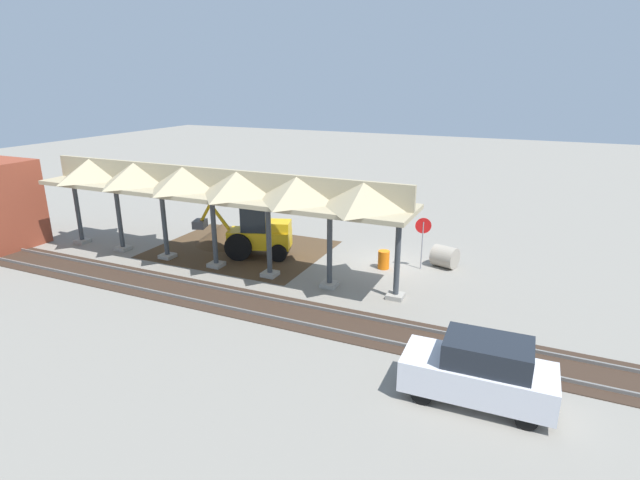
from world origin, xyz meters
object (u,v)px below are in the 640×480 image
object	(u,v)px
backhoe	(257,233)
distant_parked_car	(480,371)
traffic_barrel	(384,260)
stop_sign	(423,232)
concrete_pipe	(445,257)

from	to	relation	value
backhoe	distant_parked_car	size ratio (longest dim) A/B	1.21
distant_parked_car	traffic_barrel	size ratio (longest dim) A/B	4.71
stop_sign	concrete_pipe	bearing A→B (deg)	-141.96
distant_parked_car	traffic_barrel	xyz separation A→B (m)	(5.62, -9.04, -0.53)
backhoe	concrete_pipe	world-z (taller)	backhoe
stop_sign	backhoe	size ratio (longest dim) A/B	0.50
traffic_barrel	distant_parked_car	bearing A→B (deg)	121.85
stop_sign	backhoe	world-z (taller)	backhoe
stop_sign	distant_parked_car	size ratio (longest dim) A/B	0.61
distant_parked_car	traffic_barrel	distance (m)	10.66
concrete_pipe	stop_sign	bearing A→B (deg)	38.04
concrete_pipe	distant_parked_car	world-z (taller)	distant_parked_car
backhoe	traffic_barrel	size ratio (longest dim) A/B	5.68
stop_sign	traffic_barrel	distance (m)	2.30
stop_sign	traffic_barrel	size ratio (longest dim) A/B	2.86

